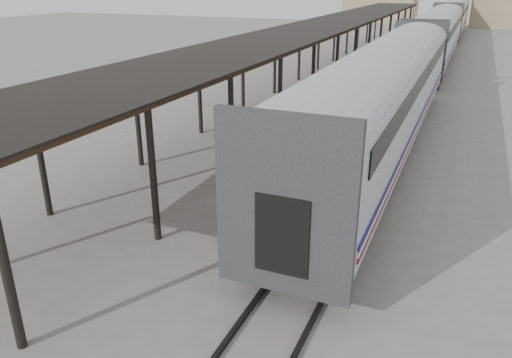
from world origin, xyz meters
The scene contains 10 objects.
ground centered at (0.00, 0.00, 0.00)m, with size 160.00×160.00×0.00m, color slate.
train centered at (3.19, 33.79, 2.69)m, with size 3.45×76.01×4.01m.
canopy centered at (-3.40, 24.00, 4.00)m, with size 4.90×64.30×4.15m.
rails centered at (3.20, 34.00, 0.06)m, with size 1.54×150.00×0.12m.
building_left centered at (-10.00, 82.00, 3.00)m, with size 12.00×8.00×6.00m, color tan.
baggage_cart centered at (1.01, 0.01, 0.65)m, with size 1.83×2.64×0.86m.
suitcase_stack centered at (0.78, 0.31, 1.04)m, with size 1.28×1.33×0.45m.
luggage_tug centered at (-2.34, 18.21, 0.69)m, with size 1.35×1.87×1.50m.
porter centered at (1.20, -0.64, 1.77)m, with size 0.67×0.44×1.83m, color navy.
pedestrian centered at (-1.48, 15.79, 0.76)m, with size 0.90×0.37×1.53m, color black.
Camera 1 is at (6.31, -12.69, 7.03)m, focal length 35.00 mm.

